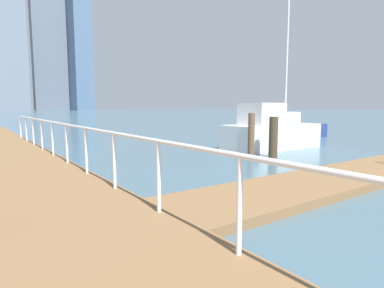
% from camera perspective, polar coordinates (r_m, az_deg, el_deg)
% --- Properties ---
extents(ground_plane, '(300.00, 300.00, 0.00)m').
position_cam_1_polar(ground_plane, '(18.32, -17.89, 0.29)').
color(ground_plane, '#476675').
extents(floating_dock, '(13.70, 2.00, 0.18)m').
position_cam_1_polar(floating_dock, '(10.05, 27.03, -4.70)').
color(floating_dock, olive).
rests_on(floating_dock, ground_plane).
extents(boardwalk_railing, '(0.06, 23.64, 1.08)m').
position_cam_1_polar(boardwalk_railing, '(6.21, -13.57, -0.06)').
color(boardwalk_railing, white).
rests_on(boardwalk_railing, boardwalk).
extents(dock_piling_0, '(0.33, 0.33, 1.55)m').
position_cam_1_polar(dock_piling_0, '(12.59, 14.11, 1.16)').
color(dock_piling_0, '#473826').
rests_on(dock_piling_0, ground_plane).
extents(dock_piling_1, '(0.25, 0.25, 1.68)m').
position_cam_1_polar(dock_piling_1, '(12.95, 10.38, 1.69)').
color(dock_piling_1, brown).
rests_on(dock_piling_1, ground_plane).
extents(moored_boat_0, '(4.76, 1.86, 2.08)m').
position_cam_1_polar(moored_boat_0, '(15.21, 13.56, 2.01)').
color(moored_boat_0, white).
rests_on(moored_boat_0, ground_plane).
extents(moored_boat_1, '(5.80, 2.19, 8.29)m').
position_cam_1_polar(moored_boat_1, '(20.43, 15.69, 2.78)').
color(moored_boat_1, navy).
rests_on(moored_boat_1, ground_plane).
extents(skyline_tower_3, '(13.81, 12.76, 75.97)m').
position_cam_1_polar(skyline_tower_3, '(160.95, -24.19, 19.11)').
color(skyline_tower_3, slate).
rests_on(skyline_tower_3, ground_plane).
extents(skyline_tower_4, '(8.25, 9.99, 55.90)m').
position_cam_1_polar(skyline_tower_4, '(151.85, -19.10, 16.24)').
color(skyline_tower_4, slate).
rests_on(skyline_tower_4, ground_plane).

